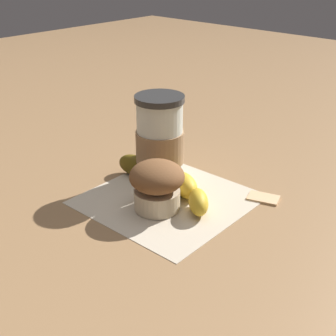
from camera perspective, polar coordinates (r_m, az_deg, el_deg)
name	(u,v)px	position (r m, az deg, el deg)	size (l,w,h in m)	color
ground_plane	(168,200)	(0.76, 0.00, -3.87)	(3.00, 3.00, 0.00)	#936D47
paper_napkin	(168,199)	(0.76, 0.00, -3.82)	(0.24, 0.24, 0.00)	beige
coffee_cup	(160,141)	(0.80, -1.00, 3.33)	(0.08, 0.08, 0.15)	silver
muffin	(157,184)	(0.72, -1.35, -1.96)	(0.09, 0.09, 0.08)	beige
banana	(169,180)	(0.78, 0.11, -1.45)	(0.23, 0.09, 0.04)	gold
sugar_packet	(263,197)	(0.78, 11.56, -3.48)	(0.05, 0.03, 0.01)	#E0B27F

